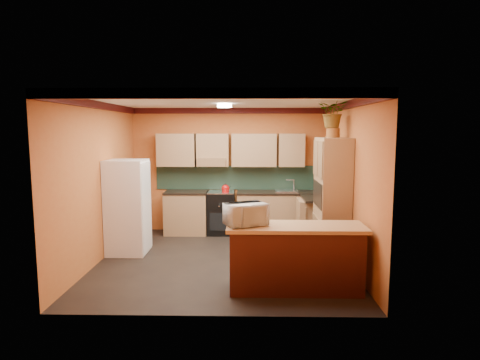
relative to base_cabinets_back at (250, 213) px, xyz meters
name	(u,v)px	position (x,y,z in m)	size (l,w,h in m)	color
room_shell	(225,138)	(-0.45, -1.52, 1.65)	(4.24, 4.24, 2.72)	black
base_cabinets_back	(250,213)	(0.00, 0.00, 0.00)	(3.65, 0.60, 0.88)	#A37A56
countertop_back	(250,192)	(0.00, 0.00, 0.46)	(3.65, 0.62, 0.04)	black
stove	(221,213)	(-0.62, 0.00, 0.02)	(0.58, 0.58, 0.91)	black
kettle	(225,188)	(-0.53, -0.05, 0.56)	(0.17, 0.17, 0.18)	#A80C0B
sink	(286,191)	(0.77, 0.00, 0.50)	(0.48, 0.40, 0.03)	silver
base_cabinets_right	(318,222)	(1.33, -0.77, 0.00)	(0.60, 0.80, 0.88)	#A37A56
countertop_right	(319,199)	(1.33, -0.77, 0.46)	(0.62, 0.80, 0.04)	black
fridge	(128,207)	(-2.22, -1.41, 0.41)	(0.68, 0.66, 1.70)	white
pantry	(332,200)	(1.38, -1.75, 0.61)	(0.48, 0.90, 2.10)	#A37A56
fern_pot	(333,133)	(1.38, -1.70, 1.74)	(0.22, 0.22, 0.16)	brown
fern	(334,112)	(1.38, -1.70, 2.09)	(0.48, 0.42, 0.54)	#A37A56
breakfast_bar	(295,260)	(0.62, -3.09, 0.00)	(1.80, 0.55, 0.88)	#4A1811
bar_top	(296,227)	(0.62, -3.09, 0.47)	(1.90, 0.65, 0.05)	tan
microwave	(246,214)	(-0.07, -3.09, 0.64)	(0.54, 0.37, 0.30)	white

